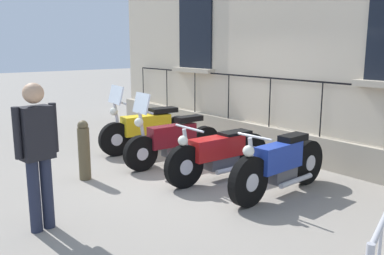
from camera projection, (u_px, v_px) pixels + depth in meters
name	position (u px, v px, depth m)	size (l,w,h in m)	color
ground_plane	(189.00, 173.00, 7.23)	(60.00, 60.00, 0.00)	gray
motorcycle_yellow	(148.00, 129.00, 8.61)	(2.15, 0.74, 1.42)	black
motorcycle_maroon	(174.00, 141.00, 7.66)	(2.09, 0.55, 1.39)	black
motorcycle_red	(219.00, 153.00, 6.81)	(2.12, 0.69, 0.96)	black
motorcycle_blue	(280.00, 165.00, 6.10)	(2.15, 0.58, 0.99)	black
bollard	(84.00, 150.00, 6.78)	(0.19, 0.19, 1.00)	brown
pedestrian_standing	(37.00, 148.00, 4.81)	(0.53, 0.27, 1.78)	#23283D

